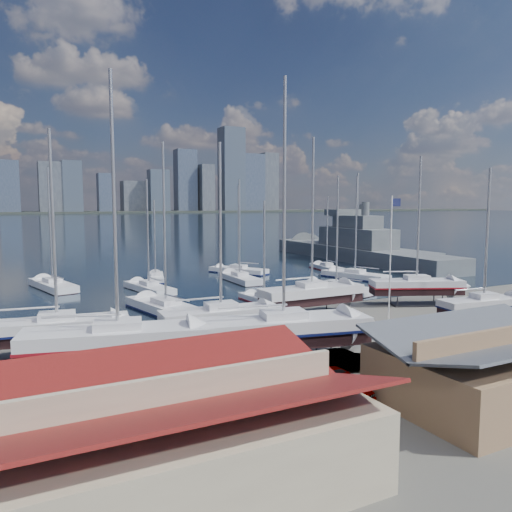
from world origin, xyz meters
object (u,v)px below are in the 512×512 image
naval_ship_east (356,252)px  naval_ship_west (355,248)px  car_a (340,383)px  flagpole (391,252)px  sailboat_cradle_0 (57,329)px

naval_ship_east → naval_ship_west: (5.22, 6.96, -0.00)m
naval_ship_west → car_a: bearing=141.0°
naval_ship_west → flagpole: naval_ship_west is taller
naval_ship_east → naval_ship_west: bearing=-34.8°
sailboat_cradle_0 → naval_ship_east: size_ratio=0.33×
sailboat_cradle_0 → naval_ship_west: 77.31m
flagpole → car_a: bearing=-140.9°
sailboat_cradle_0 → naval_ship_west: (62.38, 45.66, -0.41)m
naval_ship_west → flagpole: 61.09m
sailboat_cradle_0 → car_a: (13.46, -15.04, -1.29)m
sailboat_cradle_0 → car_a: bearing=-39.7°
sailboat_cradle_0 → naval_ship_west: size_ratio=0.39×
naval_ship_west → naval_ship_east: bearing=143.0°
car_a → flagpole: flagpole is taller
sailboat_cradle_0 → naval_ship_east: (57.16, 38.70, -0.40)m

